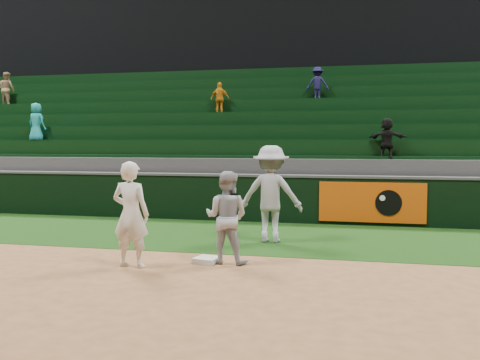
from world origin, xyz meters
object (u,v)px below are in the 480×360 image
at_px(first_baseman, 131,214).
at_px(base_coach, 271,194).
at_px(first_base, 207,260).
at_px(baserunner, 227,217).

height_order(first_baseman, base_coach, base_coach).
xyz_separation_m(first_base, baserunner, (0.34, 0.04, 0.75)).
height_order(first_baseman, baserunner, first_baseman).
relative_size(first_baseman, baserunner, 1.11).
relative_size(first_base, first_baseman, 0.22).
xyz_separation_m(baserunner, base_coach, (0.42, 2.08, 0.22)).
relative_size(baserunner, base_coach, 0.79).
bearing_deg(base_coach, first_base, 69.94).
bearing_deg(first_baseman, baserunner, -152.18).
bearing_deg(base_coach, baserunner, 78.38).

